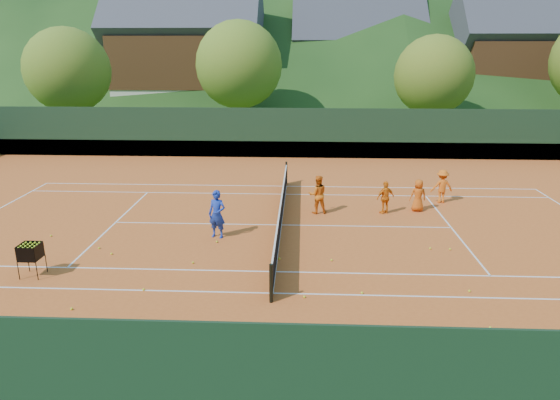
{
  "coord_description": "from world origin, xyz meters",
  "views": [
    {
      "loc": [
        0.78,
        -17.83,
        6.55
      ],
      "look_at": [
        -0.04,
        0.0,
        1.02
      ],
      "focal_mm": 32.0,
      "sensor_mm": 36.0,
      "label": 1
    }
  ],
  "objects_px": {
    "ball_hopper": "(30,252)",
    "chalet_mid": "(356,62)",
    "student_c": "(418,195)",
    "chalet_right": "(516,61)",
    "tennis_net": "(281,213)",
    "student_b": "(385,197)",
    "coach": "(217,214)",
    "chalet_left": "(188,56)",
    "student_d": "(442,186)",
    "student_a": "(318,194)"
  },
  "relations": [
    {
      "from": "student_b",
      "to": "student_c",
      "type": "distance_m",
      "value": 1.44
    },
    {
      "from": "ball_hopper",
      "to": "chalet_mid",
      "type": "distance_m",
      "value": 41.09
    },
    {
      "from": "chalet_left",
      "to": "chalet_mid",
      "type": "bearing_deg",
      "value": 14.04
    },
    {
      "from": "student_c",
      "to": "tennis_net",
      "type": "xyz_separation_m",
      "value": [
        -5.54,
        -1.95,
        -0.17
      ]
    },
    {
      "from": "tennis_net",
      "to": "student_b",
      "type": "bearing_deg",
      "value": 20.73
    },
    {
      "from": "ball_hopper",
      "to": "chalet_right",
      "type": "bearing_deg",
      "value": 51.97
    },
    {
      "from": "tennis_net",
      "to": "chalet_mid",
      "type": "height_order",
      "value": "chalet_mid"
    },
    {
      "from": "tennis_net",
      "to": "ball_hopper",
      "type": "bearing_deg",
      "value": -146.64
    },
    {
      "from": "coach",
      "to": "student_a",
      "type": "height_order",
      "value": "coach"
    },
    {
      "from": "student_b",
      "to": "student_c",
      "type": "height_order",
      "value": "student_b"
    },
    {
      "from": "student_a",
      "to": "chalet_left",
      "type": "distance_m",
      "value": 31.08
    },
    {
      "from": "coach",
      "to": "chalet_left",
      "type": "xyz_separation_m",
      "value": [
        -7.8,
        31.35,
        4.77
      ]
    },
    {
      "from": "ball_hopper",
      "to": "chalet_left",
      "type": "xyz_separation_m",
      "value": [
        -2.85,
        34.7,
        4.88
      ]
    },
    {
      "from": "student_c",
      "to": "ball_hopper",
      "type": "relative_size",
      "value": 1.34
    },
    {
      "from": "student_a",
      "to": "chalet_mid",
      "type": "distance_m",
      "value": 33.08
    },
    {
      "from": "student_b",
      "to": "coach",
      "type": "bearing_deg",
      "value": 0.16
    },
    {
      "from": "student_b",
      "to": "chalet_right",
      "type": "distance_m",
      "value": 32.87
    },
    {
      "from": "tennis_net",
      "to": "chalet_left",
      "type": "bearing_deg",
      "value": 108.43
    },
    {
      "from": "student_a",
      "to": "chalet_right",
      "type": "height_order",
      "value": "chalet_right"
    },
    {
      "from": "coach",
      "to": "ball_hopper",
      "type": "height_order",
      "value": "coach"
    },
    {
      "from": "tennis_net",
      "to": "chalet_right",
      "type": "distance_m",
      "value": 36.37
    },
    {
      "from": "coach",
      "to": "chalet_left",
      "type": "relative_size",
      "value": 0.12
    },
    {
      "from": "chalet_right",
      "to": "chalet_mid",
      "type": "bearing_deg",
      "value": 164.05
    },
    {
      "from": "chalet_right",
      "to": "ball_hopper",
      "type": "bearing_deg",
      "value": -128.03
    },
    {
      "from": "student_c",
      "to": "chalet_right",
      "type": "height_order",
      "value": "chalet_right"
    },
    {
      "from": "coach",
      "to": "student_d",
      "type": "bearing_deg",
      "value": 42.84
    },
    {
      "from": "student_b",
      "to": "chalet_left",
      "type": "relative_size",
      "value": 0.1
    },
    {
      "from": "ball_hopper",
      "to": "student_a",
      "type": "bearing_deg",
      "value": 35.94
    },
    {
      "from": "student_c",
      "to": "ball_hopper",
      "type": "height_order",
      "value": "student_c"
    },
    {
      "from": "student_b",
      "to": "chalet_right",
      "type": "xyz_separation_m",
      "value": [
        15.85,
        28.43,
        4.56
      ]
    },
    {
      "from": "student_c",
      "to": "ball_hopper",
      "type": "xyz_separation_m",
      "value": [
        -12.68,
        -6.66,
        0.08
      ]
    },
    {
      "from": "chalet_left",
      "to": "chalet_right",
      "type": "height_order",
      "value": "chalet_left"
    },
    {
      "from": "ball_hopper",
      "to": "student_b",
      "type": "bearing_deg",
      "value": 29.05
    },
    {
      "from": "coach",
      "to": "tennis_net",
      "type": "height_order",
      "value": "coach"
    },
    {
      "from": "chalet_left",
      "to": "chalet_right",
      "type": "relative_size",
      "value": 1.16
    },
    {
      "from": "student_a",
      "to": "chalet_right",
      "type": "xyz_separation_m",
      "value": [
        18.58,
        28.5,
        4.45
      ]
    },
    {
      "from": "tennis_net",
      "to": "ball_hopper",
      "type": "xyz_separation_m",
      "value": [
        -7.15,
        -4.7,
        0.25
      ]
    },
    {
      "from": "chalet_left",
      "to": "chalet_right",
      "type": "xyz_separation_m",
      "value": [
        30.0,
        0.0,
        -0.39
      ]
    },
    {
      "from": "chalet_right",
      "to": "chalet_left",
      "type": "bearing_deg",
      "value": -180.0
    },
    {
      "from": "student_a",
      "to": "chalet_right",
      "type": "bearing_deg",
      "value": -131.55
    },
    {
      "from": "chalet_left",
      "to": "student_d",
      "type": "bearing_deg",
      "value": -57.9
    },
    {
      "from": "student_a",
      "to": "chalet_right",
      "type": "distance_m",
      "value": 34.31
    },
    {
      "from": "ball_hopper",
      "to": "chalet_left",
      "type": "height_order",
      "value": "chalet_left"
    },
    {
      "from": "student_b",
      "to": "chalet_right",
      "type": "bearing_deg",
      "value": -143.7
    },
    {
      "from": "student_d",
      "to": "chalet_mid",
      "type": "distance_m",
      "value": 31.11
    },
    {
      "from": "student_c",
      "to": "chalet_left",
      "type": "xyz_separation_m",
      "value": [
        -15.54,
        28.05,
        4.96
      ]
    },
    {
      "from": "ball_hopper",
      "to": "chalet_mid",
      "type": "relative_size",
      "value": 0.08
    },
    {
      "from": "chalet_right",
      "to": "student_c",
      "type": "bearing_deg",
      "value": -117.28
    },
    {
      "from": "ball_hopper",
      "to": "student_c",
      "type": "bearing_deg",
      "value": 27.7
    },
    {
      "from": "coach",
      "to": "chalet_mid",
      "type": "xyz_separation_m",
      "value": [
        8.2,
        35.35,
        4.11
      ]
    }
  ]
}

